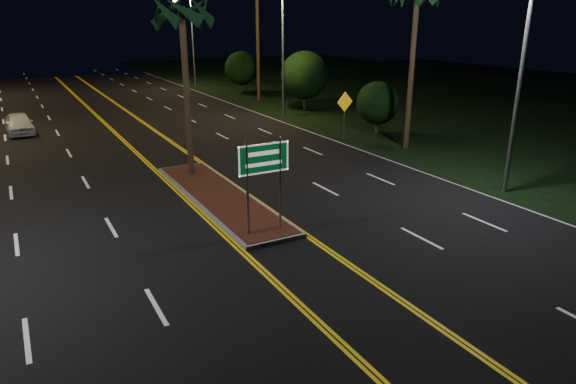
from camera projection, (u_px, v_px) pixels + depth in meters
ground at (306, 268)px, 15.23m from camera, size 120.00×120.00×0.00m
grass_right at (441, 95)px, 49.63m from camera, size 40.00×110.00×0.01m
median_island at (220, 197)px, 21.02m from camera, size 2.25×10.25×0.17m
highway_sign at (264, 167)px, 16.78m from camera, size 1.80×0.08×3.20m
streetlight_right_near at (517, 55)px, 19.89m from camera, size 1.91×0.44×9.00m
streetlight_right_mid at (278, 38)px, 36.51m from camera, size 1.91×0.44×9.00m
streetlight_right_far at (189, 32)px, 53.12m from camera, size 1.91×0.44×9.00m
palm_median at (182, 12)px, 21.61m from camera, size 2.40×2.40×8.30m
shrub_near at (378, 103)px, 32.37m from camera, size 2.70×2.70×3.30m
shrub_mid at (305, 75)px, 40.65m from camera, size 3.78×3.78×4.62m
shrub_far at (241, 68)px, 50.65m from camera, size 3.24×3.24×3.96m
car_near at (19, 122)px, 32.64m from camera, size 2.17×4.68×1.53m
warning_sign at (345, 108)px, 30.95m from camera, size 1.19×0.18×2.85m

